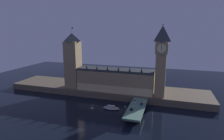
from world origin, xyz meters
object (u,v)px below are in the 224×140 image
object	(u,v)px
clock_tower	(161,59)
pedestrian_near_rail	(126,111)
street_lamp_near	(125,109)
car_southbound_trail	(141,104)
street_lamp_far	(133,96)
victoria_tower	(73,60)
pedestrian_mid_walk	(143,108)
car_northbound_lead	(135,102)
car_northbound_trail	(131,109)
boat_upstream	(111,108)
street_lamp_mid	(144,104)

from	to	relation	value
clock_tower	pedestrian_near_rail	bearing A→B (deg)	-117.42
pedestrian_near_rail	street_lamp_near	bearing A→B (deg)	-98.69
car_southbound_trail	street_lamp_far	xyz separation A→B (m)	(-9.34, 7.66, 3.31)
victoria_tower	pedestrian_mid_walk	bearing A→B (deg)	-23.65
car_northbound_lead	car_northbound_trail	world-z (taller)	car_northbound_lead
car_northbound_trail	pedestrian_mid_walk	xyz separation A→B (m)	(8.94, 4.17, 0.37)
pedestrian_near_rail	boat_upstream	xyz separation A→B (m)	(-17.01, 14.32, -5.41)
car_northbound_trail	street_lamp_far	bearing A→B (deg)	98.98
car_northbound_trail	street_lamp_far	size ratio (longest dim) A/B	0.66
street_lamp_far	car_northbound_trail	bearing A→B (deg)	-81.02
clock_tower	car_southbound_trail	world-z (taller)	clock_tower
pedestrian_near_rail	clock_tower	bearing A→B (deg)	62.58
pedestrian_near_rail	street_lamp_near	world-z (taller)	street_lamp_near
street_lamp_far	car_northbound_lead	bearing A→B (deg)	-50.72
pedestrian_mid_walk	clock_tower	bearing A→B (deg)	72.63
car_southbound_trail	street_lamp_far	world-z (taller)	street_lamp_far
car_southbound_trail	boat_upstream	bearing A→B (deg)	-169.41
clock_tower	street_lamp_far	size ratio (longest dim) A/B	10.78
street_lamp_mid	car_southbound_trail	bearing A→B (deg)	115.58
street_lamp_near	victoria_tower	bearing A→B (deg)	145.50
car_northbound_trail	clock_tower	bearing A→B (deg)	62.77
street_lamp_far	boat_upstream	size ratio (longest dim) A/B	0.43
street_lamp_near	boat_upstream	world-z (taller)	street_lamp_near
car_southbound_trail	street_lamp_near	bearing A→B (deg)	-113.21
pedestrian_near_rail	pedestrian_mid_walk	xyz separation A→B (m)	(11.92, 9.60, 0.09)
car_northbound_trail	street_lamp_mid	xyz separation A→B (m)	(9.34, 6.67, 3.04)
pedestrian_near_rail	street_lamp_mid	bearing A→B (deg)	44.48
pedestrian_mid_walk	street_lamp_near	distance (m)	17.61
clock_tower	car_northbound_trail	size ratio (longest dim) A/B	16.44
clock_tower	pedestrian_mid_walk	bearing A→B (deg)	-107.37
car_northbound_trail	pedestrian_mid_walk	size ratio (longest dim) A/B	2.23
victoria_tower	boat_upstream	distance (m)	71.88
car_northbound_lead	pedestrian_mid_walk	world-z (taller)	pedestrian_mid_walk
street_lamp_near	boat_upstream	distance (m)	25.19
street_lamp_far	victoria_tower	bearing A→B (deg)	164.87
street_lamp_far	boat_upstream	world-z (taller)	street_lamp_far
victoria_tower	car_northbound_lead	bearing A→B (deg)	-17.43
street_lamp_mid	victoria_tower	bearing A→B (deg)	157.92
car_northbound_lead	street_lamp_near	bearing A→B (deg)	-97.61
car_southbound_trail	street_lamp_mid	xyz separation A→B (m)	(3.38, -7.06, 3.03)
clock_tower	car_northbound_trail	world-z (taller)	clock_tower
street_lamp_near	boat_upstream	xyz separation A→B (m)	(-16.61, 16.93, -8.48)
pedestrian_near_rail	pedestrian_mid_walk	size ratio (longest dim) A/B	0.92
boat_upstream	victoria_tower	bearing A→B (deg)	149.67
victoria_tower	car_northbound_lead	size ratio (longest dim) A/B	15.33
street_lamp_mid	street_lamp_far	world-z (taller)	street_lamp_far
pedestrian_mid_walk	car_southbound_trail	bearing A→B (deg)	107.31
street_lamp_far	boat_upstream	bearing A→B (deg)	-143.02
car_northbound_trail	car_southbound_trail	size ratio (longest dim) A/B	1.00
pedestrian_mid_walk	street_lamp_near	size ratio (longest dim) A/B	0.29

